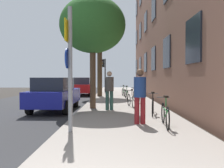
{
  "coord_description": "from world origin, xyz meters",
  "views": [
    {
      "loc": [
        0.61,
        -2.24,
        1.63
      ],
      "look_at": [
        0.52,
        10.07,
        1.29
      ],
      "focal_mm": 37.84,
      "sensor_mm": 36.0,
      "label": 1
    }
  ],
  "objects": [
    {
      "name": "bicycle_4",
      "position": [
        1.53,
        14.59,
        0.48
      ],
      "size": [
        0.42,
        1.63,
        0.93
      ],
      "color": "black",
      "rests_on": "sidewalk"
    },
    {
      "name": "car_1",
      "position": [
        -2.3,
        19.38,
        0.84
      ],
      "size": [
        2.02,
        4.48,
        1.62
      ],
      "color": "red",
      "rests_on": "road_asphalt"
    },
    {
      "name": "tree_far",
      "position": [
        -0.53,
        16.95,
        5.3
      ],
      "size": [
        3.25,
        3.25,
        6.63
      ],
      "color": "#4C3823",
      "rests_on": "sidewalk"
    },
    {
      "name": "sidewalk",
      "position": [
        1.1,
        15.0,
        0.06
      ],
      "size": [
        4.2,
        38.0,
        0.12
      ],
      "primitive_type": "cube",
      "color": "#9E9389",
      "rests_on": "ground"
    },
    {
      "name": "pedestrian_1",
      "position": [
        0.41,
        8.76,
        1.15
      ],
      "size": [
        0.57,
        0.57,
        1.8
      ],
      "color": "#33594C",
      "rests_on": "sidewalk"
    },
    {
      "name": "ground_plane",
      "position": [
        -2.4,
        15.0,
        0.0
      ],
      "size": [
        41.8,
        41.8,
        0.0
      ],
      "primitive_type": "plane",
      "color": "#332D28"
    },
    {
      "name": "car_0",
      "position": [
        -2.27,
        9.27,
        0.84
      ],
      "size": [
        1.86,
        4.26,
        1.62
      ],
      "color": "navy",
      "rests_on": "road_asphalt"
    },
    {
      "name": "bicycle_0",
      "position": [
        2.2,
        4.99,
        0.5
      ],
      "size": [
        0.42,
        1.76,
        0.97
      ],
      "color": "black",
      "rests_on": "sidewalk"
    },
    {
      "name": "pedestrian_0",
      "position": [
        1.47,
        5.42,
        1.14
      ],
      "size": [
        0.4,
        0.4,
        1.79
      ],
      "color": "maroon",
      "rests_on": "sidewalk"
    },
    {
      "name": "tree_near",
      "position": [
        -0.42,
        9.37,
        4.18
      ],
      "size": [
        3.22,
        3.22,
        5.45
      ],
      "color": "brown",
      "rests_on": "sidewalk"
    },
    {
      "name": "bicycle_3",
      "position": [
        1.99,
        12.19,
        0.5
      ],
      "size": [
        0.42,
        1.65,
        0.97
      ],
      "color": "black",
      "rests_on": "sidewalk"
    },
    {
      "name": "traffic_light",
      "position": [
        -0.37,
        21.74,
        2.47
      ],
      "size": [
        0.43,
        0.24,
        3.42
      ],
      "color": "black",
      "rests_on": "sidewalk"
    },
    {
      "name": "road_asphalt",
      "position": [
        -4.5,
        15.0,
        0.01
      ],
      "size": [
        7.0,
        38.0,
        0.01
      ],
      "primitive_type": "cube",
      "color": "#2D2D30",
      "rests_on": "ground"
    },
    {
      "name": "sign_post",
      "position": [
        -0.62,
        4.32,
        2.06
      ],
      "size": [
        0.16,
        0.6,
        3.47
      ],
      "color": "gray",
      "rests_on": "sidewalk"
    },
    {
      "name": "bicycle_5",
      "position": [
        1.4,
        16.99,
        0.47
      ],
      "size": [
        0.42,
        1.58,
        0.9
      ],
      "color": "black",
      "rests_on": "sidewalk"
    },
    {
      "name": "bicycle_2",
      "position": [
        1.51,
        9.79,
        0.48
      ],
      "size": [
        0.45,
        1.63,
        0.93
      ],
      "color": "black",
      "rests_on": "sidewalk"
    },
    {
      "name": "bicycle_1",
      "position": [
        2.22,
        7.39,
        0.48
      ],
      "size": [
        0.48,
        1.62,
        0.94
      ],
      "color": "black",
      "rests_on": "sidewalk"
    }
  ]
}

